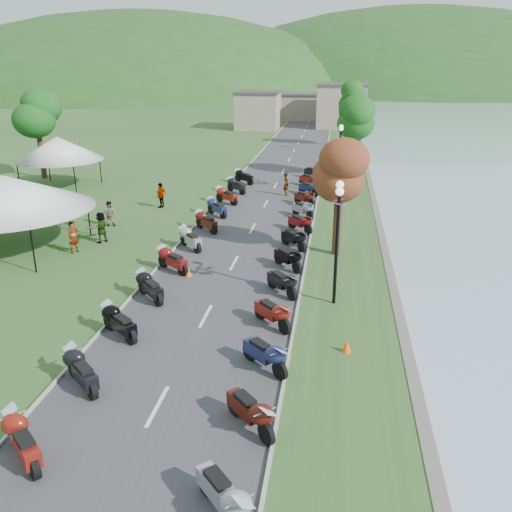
{
  "coord_description": "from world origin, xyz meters",
  "views": [
    {
      "loc": [
        4.86,
        -2.82,
        9.57
      ],
      "look_at": [
        1.46,
        19.7,
        1.3
      ],
      "focal_mm": 38.0,
      "sensor_mm": 36.0,
      "label": 1
    }
  ],
  "objects_px": {
    "vendor_tent_main": "(8,213)",
    "pedestrian_b": "(110,226)",
    "pedestrian_a": "(75,252)",
    "pedestrian_c": "(72,225)"
  },
  "relations": [
    {
      "from": "vendor_tent_main",
      "to": "pedestrian_b",
      "type": "xyz_separation_m",
      "value": [
        3.4,
        4.91,
        -2.0
      ]
    },
    {
      "from": "pedestrian_a",
      "to": "pedestrian_c",
      "type": "relative_size",
      "value": 0.97
    },
    {
      "from": "pedestrian_b",
      "to": "pedestrian_c",
      "type": "distance_m",
      "value": 2.4
    },
    {
      "from": "vendor_tent_main",
      "to": "pedestrian_c",
      "type": "height_order",
      "value": "vendor_tent_main"
    },
    {
      "from": "pedestrian_a",
      "to": "pedestrian_b",
      "type": "bearing_deg",
      "value": 30.54
    },
    {
      "from": "vendor_tent_main",
      "to": "pedestrian_a",
      "type": "distance_m",
      "value": 4.06
    },
    {
      "from": "pedestrian_b",
      "to": "pedestrian_c",
      "type": "xyz_separation_m",
      "value": [
        -2.39,
        -0.23,
        0.0
      ]
    },
    {
      "from": "vendor_tent_main",
      "to": "pedestrian_c",
      "type": "distance_m",
      "value": 5.19
    },
    {
      "from": "pedestrian_a",
      "to": "pedestrian_b",
      "type": "xyz_separation_m",
      "value": [
        -0.13,
        4.95,
        0.0
      ]
    },
    {
      "from": "pedestrian_a",
      "to": "pedestrian_c",
      "type": "distance_m",
      "value": 5.36
    }
  ]
}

